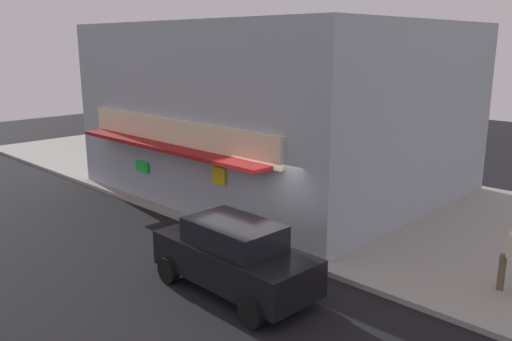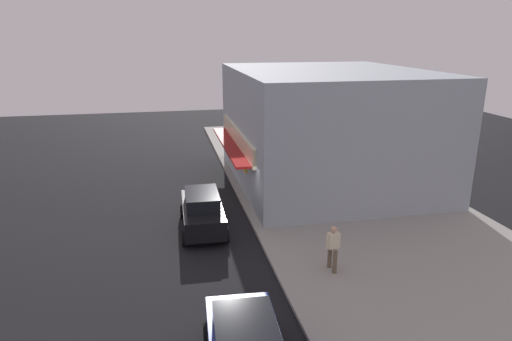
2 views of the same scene
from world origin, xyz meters
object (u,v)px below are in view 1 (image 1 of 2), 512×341
object	(u,v)px
traffic_light	(258,120)
parked_car_black	(234,256)
potted_plant_by_doorway	(288,202)
potted_plant_by_window	(257,196)
trash_can	(172,182)
fire_hydrant	(193,195)

from	to	relation	value
traffic_light	parked_car_black	distance (m)	4.49
potted_plant_by_doorway	potted_plant_by_window	size ratio (longest dim) A/B	1.02
traffic_light	trash_can	xyz separation A→B (m)	(-5.03, 0.60, -2.90)
fire_hydrant	parked_car_black	bearing A→B (deg)	-30.50
trash_can	parked_car_black	xyz separation A→B (m)	(7.15, -3.55, 0.26)
potted_plant_by_doorway	potted_plant_by_window	xyz separation A→B (m)	(-1.14, -0.31, 0.01)
fire_hydrant	potted_plant_by_window	world-z (taller)	potted_plant_by_window
trash_can	potted_plant_by_window	world-z (taller)	trash_can
fire_hydrant	potted_plant_by_doorway	size ratio (longest dim) A/B	0.82
parked_car_black	potted_plant_by_window	bearing A→B (deg)	129.11
parked_car_black	trash_can	bearing A→B (deg)	153.57
fire_hydrant	trash_can	size ratio (longest dim) A/B	0.79
trash_can	potted_plant_by_doorway	world-z (taller)	trash_can
traffic_light	potted_plant_by_window	distance (m)	3.61
potted_plant_by_doorway	parked_car_black	size ratio (longest dim) A/B	0.22
trash_can	parked_car_black	bearing A→B (deg)	-26.43
potted_plant_by_doorway	parked_car_black	bearing A→B (deg)	-62.46
fire_hydrant	potted_plant_by_window	xyz separation A→B (m)	(1.99, 1.15, 0.11)
traffic_light	potted_plant_by_window	world-z (taller)	traffic_light
traffic_light	parked_car_black	world-z (taller)	traffic_light
potted_plant_by_doorway	traffic_light	bearing A→B (deg)	-78.46
trash_can	traffic_light	bearing A→B (deg)	-6.83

